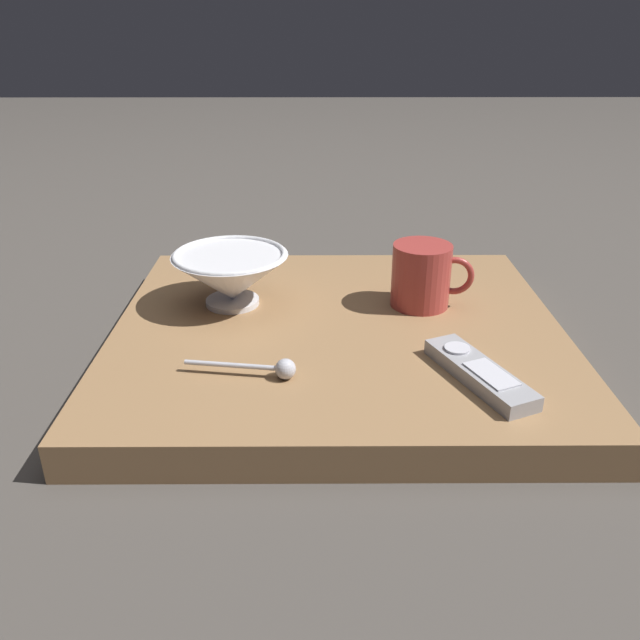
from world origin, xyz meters
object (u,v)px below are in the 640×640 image
teaspoon (274,368)px  tv_remote_near (479,373)px  cereal_bowl (231,276)px  coffee_mug (422,275)px

teaspoon → tv_remote_near: teaspoon is taller
cereal_bowl → tv_remote_near: (-0.31, 0.22, -0.03)m
cereal_bowl → coffee_mug: 0.27m
coffee_mug → teaspoon: bearing=45.6°
cereal_bowl → teaspoon: cereal_bowl is taller
cereal_bowl → coffee_mug: size_ratio=1.42×
coffee_mug → tv_remote_near: (-0.04, 0.21, -0.04)m
coffee_mug → tv_remote_near: 0.22m
coffee_mug → teaspoon: (0.20, 0.20, -0.03)m
coffee_mug → teaspoon: coffee_mug is taller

